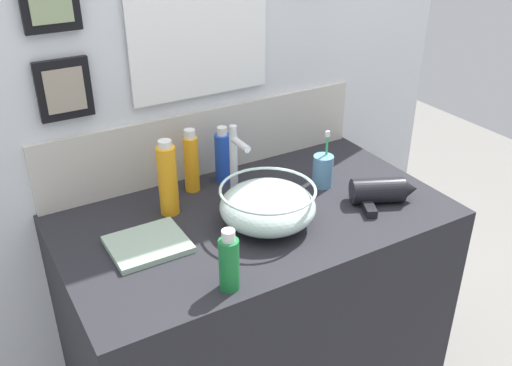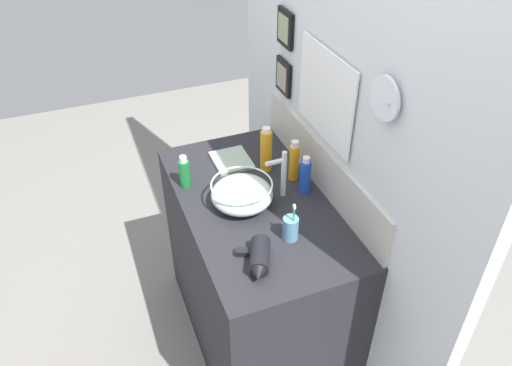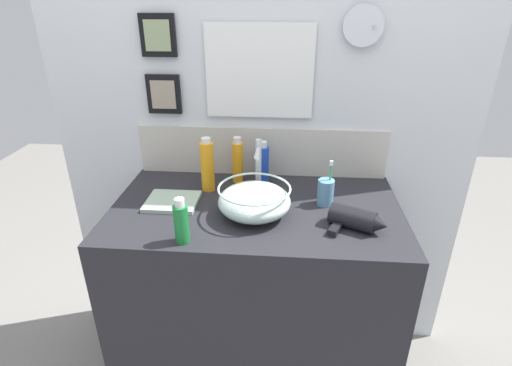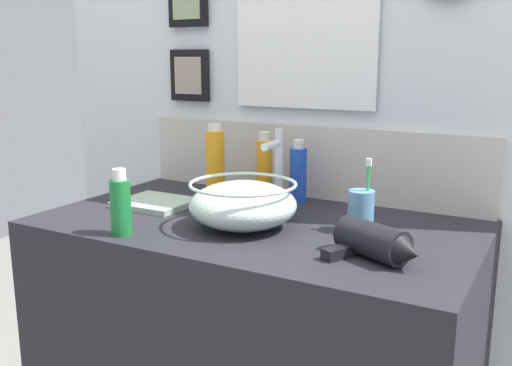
# 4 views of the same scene
# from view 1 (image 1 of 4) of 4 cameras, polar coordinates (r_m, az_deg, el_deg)

# --- Properties ---
(vanity_counter) EXTENTS (1.10, 0.62, 0.92)m
(vanity_counter) POSITION_cam_1_polar(r_m,az_deg,el_deg) (1.91, -0.02, -15.01)
(vanity_counter) COLOR #232328
(vanity_counter) RESTS_ON ground
(back_panel) EXTENTS (1.83, 0.09, 2.53)m
(back_panel) POSITION_cam_1_polar(r_m,az_deg,el_deg) (1.76, -5.76, 11.51)
(back_panel) COLOR silver
(back_panel) RESTS_ON ground
(glass_bowl_sink) EXTENTS (0.26, 0.26, 0.11)m
(glass_bowl_sink) POSITION_cam_1_polar(r_m,az_deg,el_deg) (1.55, 1.25, -2.26)
(glass_bowl_sink) COLOR silver
(glass_bowl_sink) RESTS_ON vanity_counter
(faucet) EXTENTS (0.02, 0.10, 0.22)m
(faucet) POSITION_cam_1_polar(r_m,az_deg,el_deg) (1.66, -2.02, 2.50)
(faucet) COLOR silver
(faucet) RESTS_ON vanity_counter
(hair_drier) EXTENTS (0.21, 0.15, 0.08)m
(hair_drier) POSITION_cam_1_polar(r_m,az_deg,el_deg) (1.71, 12.52, -0.80)
(hair_drier) COLOR black
(hair_drier) RESTS_ON vanity_counter
(toothbrush_cup) EXTENTS (0.06, 0.06, 0.18)m
(toothbrush_cup) POSITION_cam_1_polar(r_m,az_deg,el_deg) (1.76, 6.70, 1.23)
(toothbrush_cup) COLOR #598CB2
(toothbrush_cup) RESTS_ON vanity_counter
(lotion_bottle) EXTENTS (0.05, 0.05, 0.16)m
(lotion_bottle) POSITION_cam_1_polar(r_m,az_deg,el_deg) (1.31, -2.71, -7.93)
(lotion_bottle) COLOR #197233
(lotion_bottle) RESTS_ON vanity_counter
(spray_bottle) EXTENTS (0.05, 0.05, 0.20)m
(spray_bottle) POSITION_cam_1_polar(r_m,az_deg,el_deg) (1.72, -6.49, 2.09)
(spray_bottle) COLOR orange
(spray_bottle) RESTS_ON vanity_counter
(shampoo_bottle) EXTENTS (0.05, 0.05, 0.22)m
(shampoo_bottle) POSITION_cam_1_polar(r_m,az_deg,el_deg) (1.60, -8.82, 0.37)
(shampoo_bottle) COLOR orange
(shampoo_bottle) RESTS_ON vanity_counter
(soap_dispenser) EXTENTS (0.05, 0.05, 0.18)m
(soap_dispenser) POSITION_cam_1_polar(r_m,az_deg,el_deg) (1.76, -3.35, 2.64)
(soap_dispenser) COLOR blue
(soap_dispenser) RESTS_ON vanity_counter
(hand_towel) EXTENTS (0.20, 0.17, 0.02)m
(hand_towel) POSITION_cam_1_polar(r_m,az_deg,el_deg) (1.51, -10.70, -6.11)
(hand_towel) COLOR #99B29E
(hand_towel) RESTS_ON vanity_counter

